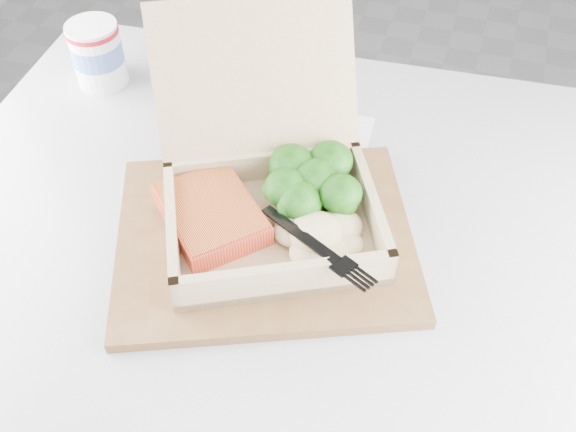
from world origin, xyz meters
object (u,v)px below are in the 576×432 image
(cafe_table, at_px, (263,364))
(paper_cup, at_px, (97,52))
(takeout_container, at_px, (267,175))
(serving_tray, at_px, (265,237))

(cafe_table, bearing_deg, paper_cup, 142.04)
(cafe_table, distance_m, takeout_container, 0.27)
(serving_tray, xyz_separation_m, takeout_container, (-0.01, 0.04, 0.05))
(serving_tray, height_order, takeout_container, takeout_container)
(takeout_container, distance_m, paper_cup, 0.34)
(cafe_table, bearing_deg, serving_tray, 99.07)
(takeout_container, xyz_separation_m, paper_cup, (-0.30, 0.16, -0.01))
(serving_tray, relative_size, takeout_container, 0.95)
(serving_tray, distance_m, takeout_container, 0.07)
(cafe_table, height_order, takeout_container, takeout_container)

